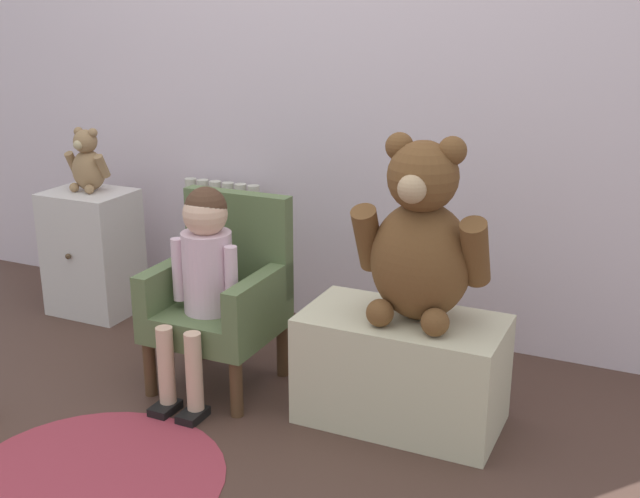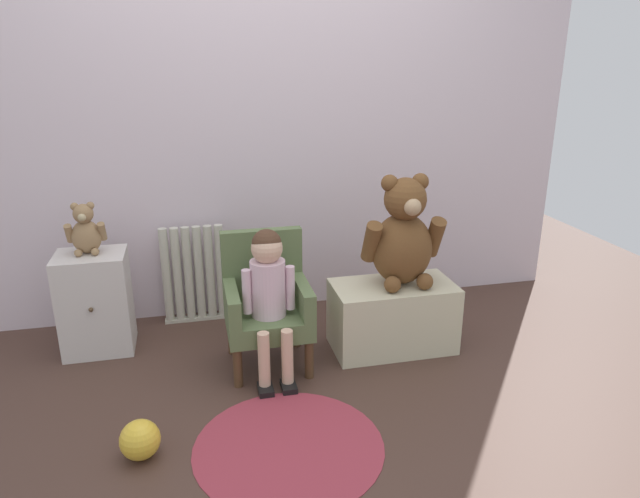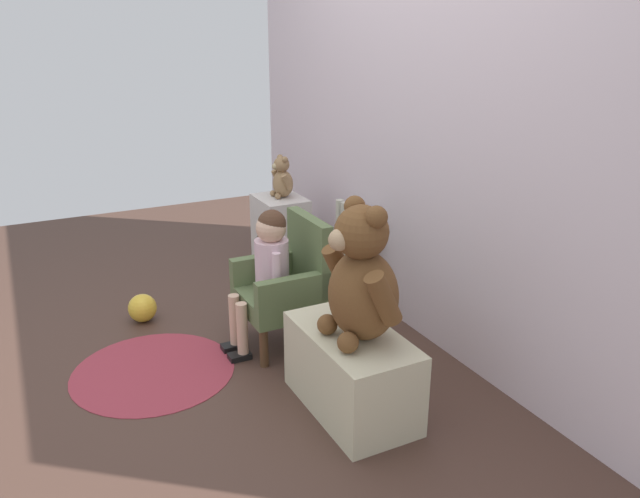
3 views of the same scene
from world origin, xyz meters
The scene contains 11 objects.
ground_plane centered at (0.00, 0.00, 0.00)m, with size 6.00×6.00×0.00m, color #452E25.
back_wall centered at (0.00, 1.28, 1.20)m, with size 3.80×0.05×2.40m, color silver.
radiator centered at (-0.44, 1.15, 0.29)m, with size 0.37×0.05×0.58m.
small_dresser centered at (-0.95, 0.91, 0.27)m, with size 0.35×0.31×0.54m.
child_armchair centered at (-0.09, 0.58, 0.33)m, with size 0.41×0.39×0.67m.
child_figure centered at (-0.09, 0.47, 0.48)m, with size 0.25×0.35×0.73m.
low_bench centered at (0.58, 0.57, 0.18)m, with size 0.64×0.35×0.36m, color beige.
large_teddy_bear centered at (0.62, 0.59, 0.62)m, with size 0.42×0.30×0.58m.
small_teddy_bear centered at (-0.96, 0.93, 0.66)m, with size 0.19×0.14×0.27m.
floor_rug centered at (-0.11, -0.13, 0.00)m, with size 0.78×0.78×0.01m, color #96313E.
toy_ball centered at (-0.69, -0.05, 0.08)m, with size 0.16×0.16×0.16m, color gold.
Camera 3 is at (2.60, -0.60, 1.58)m, focal length 35.00 mm.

